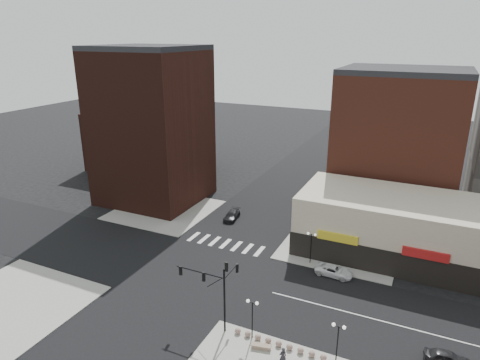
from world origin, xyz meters
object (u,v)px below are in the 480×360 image
at_px(white_suv, 334,271).
at_px(stone_bench, 261,347).
at_px(traffic_signal, 217,284).
at_px(dark_sedan_east, 448,358).
at_px(street_lamp_se_b, 338,334).
at_px(street_lamp_se_a, 252,310).
at_px(pedestrian, 283,357).
at_px(dark_sedan_north, 232,215).
at_px(street_lamp_ne, 311,240).

height_order(white_suv, stone_bench, white_suv).
distance_m(traffic_signal, stone_bench, 6.99).
bearing_deg(stone_bench, dark_sedan_east, 6.47).
height_order(street_lamp_se_b, stone_bench, street_lamp_se_b).
bearing_deg(stone_bench, traffic_signal, 154.93).
bearing_deg(stone_bench, white_suv, 66.69).
relative_size(street_lamp_se_a, street_lamp_se_b, 1.00).
xyz_separation_m(pedestrian, stone_bench, (-2.47, 1.11, -0.69)).
bearing_deg(stone_bench, pedestrian, -36.48).
bearing_deg(dark_sedan_east, street_lamp_se_a, 99.77).
relative_size(traffic_signal, street_lamp_se_a, 1.87).
height_order(traffic_signal, white_suv, traffic_signal).
relative_size(street_lamp_se_a, stone_bench, 2.17).
bearing_deg(pedestrian, street_lamp_se_a, -71.64).
relative_size(traffic_signal, dark_sedan_north, 1.79).
xyz_separation_m(white_suv, dark_sedan_north, (-18.35, 9.54, 0.01)).
height_order(street_lamp_se_b, white_suv, street_lamp_se_b).
relative_size(traffic_signal, stone_bench, 4.06).
bearing_deg(traffic_signal, street_lamp_se_a, -2.57).
height_order(dark_sedan_east, pedestrian, pedestrian).
xyz_separation_m(street_lamp_se_a, pedestrian, (3.82, -2.11, -2.25)).
distance_m(street_lamp_ne, dark_sedan_east, 19.91).
relative_size(street_lamp_ne, pedestrian, 2.26).
relative_size(traffic_signal, street_lamp_se_b, 1.87).
distance_m(street_lamp_ne, dark_sedan_north, 17.18).
bearing_deg(traffic_signal, white_suv, 60.34).
bearing_deg(stone_bench, dark_sedan_north, 109.23).
bearing_deg(dark_sedan_east, pedestrian, 111.65).
xyz_separation_m(white_suv, stone_bench, (-3.04, -15.50, -0.27)).
relative_size(street_lamp_se_b, street_lamp_ne, 1.00).
xyz_separation_m(traffic_signal, street_lamp_se_a, (3.76, -0.17, -1.67)).
bearing_deg(street_lamp_se_a, pedestrian, -28.92).
height_order(white_suv, dark_sedan_east, dark_sedan_east).
xyz_separation_m(street_lamp_se_a, dark_sedan_east, (16.84, 4.23, -2.63)).
distance_m(white_suv, dark_sedan_east, 16.13).
relative_size(street_lamp_se_b, stone_bench, 2.17).
height_order(street_lamp_se_a, pedestrian, street_lamp_se_a).
relative_size(pedestrian, stone_bench, 0.96).
xyz_separation_m(street_lamp_se_b, stone_bench, (-6.64, -1.00, -2.94)).
bearing_deg(traffic_signal, dark_sedan_north, 113.10).
bearing_deg(street_lamp_se_b, traffic_signal, 179.18).
xyz_separation_m(street_lamp_ne, dark_sedan_north, (-14.95, 8.04, -2.66)).
bearing_deg(dark_sedan_north, street_lamp_ne, -35.49).
relative_size(street_lamp_se_a, white_suv, 0.93).
bearing_deg(dark_sedan_north, stone_bench, -65.78).
bearing_deg(dark_sedan_north, pedestrian, -63.01).
height_order(white_suv, pedestrian, pedestrian).
bearing_deg(street_lamp_ne, white_suv, -23.82).
height_order(street_lamp_se_a, dark_sedan_east, street_lamp_se_a).
distance_m(street_lamp_se_a, street_lamp_ne, 16.03).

